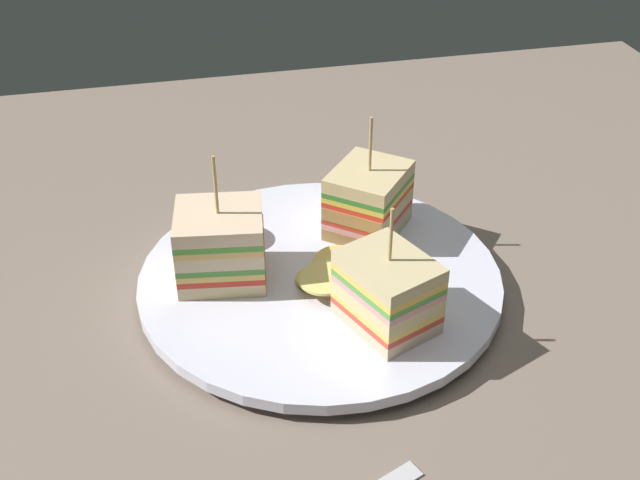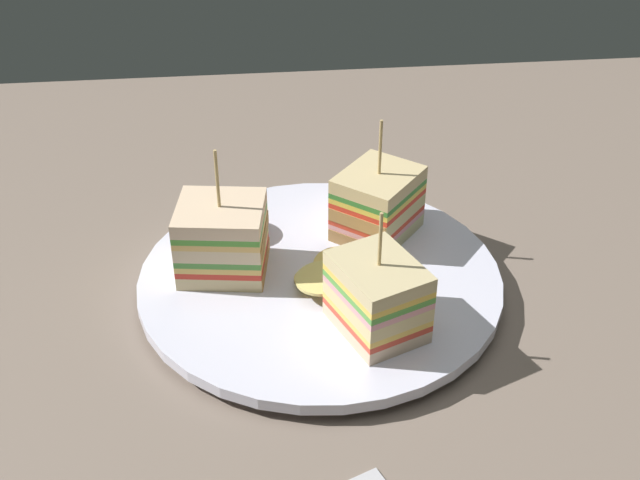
{
  "view_description": "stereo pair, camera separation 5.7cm",
  "coord_description": "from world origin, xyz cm",
  "px_view_note": "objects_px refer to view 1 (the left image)",
  "views": [
    {
      "loc": [
        -10.7,
        -46.4,
        36.84
      ],
      "look_at": [
        0.0,
        0.0,
        4.55
      ],
      "focal_mm": 45.27,
      "sensor_mm": 36.0,
      "label": 1
    },
    {
      "loc": [
        -5.03,
        -47.35,
        36.84
      ],
      "look_at": [
        0.0,
        0.0,
        4.55
      ],
      "focal_mm": 45.27,
      "sensor_mm": 36.0,
      "label": 2
    }
  ],
  "objects_px": {
    "sandwich_wedge_0": "(368,200)",
    "plate": "(320,280)",
    "sandwich_wedge_1": "(221,245)",
    "chip_pile": "(330,273)",
    "sandwich_wedge_2": "(387,292)"
  },
  "relations": [
    {
      "from": "chip_pile",
      "to": "plate",
      "type": "bearing_deg",
      "value": 114.44
    },
    {
      "from": "sandwich_wedge_2",
      "to": "chip_pile",
      "type": "bearing_deg",
      "value": 3.61
    },
    {
      "from": "sandwich_wedge_0",
      "to": "sandwich_wedge_2",
      "type": "relative_size",
      "value": 1.07
    },
    {
      "from": "sandwich_wedge_0",
      "to": "sandwich_wedge_1",
      "type": "xyz_separation_m",
      "value": [
        -0.12,
        -0.04,
        0.0
      ]
    },
    {
      "from": "sandwich_wedge_2",
      "to": "chip_pile",
      "type": "height_order",
      "value": "sandwich_wedge_2"
    },
    {
      "from": "sandwich_wedge_0",
      "to": "plate",
      "type": "bearing_deg",
      "value": -4.99
    },
    {
      "from": "sandwich_wedge_0",
      "to": "sandwich_wedge_2",
      "type": "bearing_deg",
      "value": 30.4
    },
    {
      "from": "sandwich_wedge_1",
      "to": "chip_pile",
      "type": "xyz_separation_m",
      "value": [
        0.07,
        -0.02,
        -0.02
      ]
    },
    {
      "from": "sandwich_wedge_0",
      "to": "sandwich_wedge_1",
      "type": "height_order",
      "value": "sandwich_wedge_1"
    },
    {
      "from": "plate",
      "to": "sandwich_wedge_0",
      "type": "distance_m",
      "value": 0.08
    },
    {
      "from": "sandwich_wedge_0",
      "to": "sandwich_wedge_1",
      "type": "distance_m",
      "value": 0.12
    },
    {
      "from": "sandwich_wedge_1",
      "to": "sandwich_wedge_2",
      "type": "height_order",
      "value": "sandwich_wedge_1"
    },
    {
      "from": "sandwich_wedge_2",
      "to": "chip_pile",
      "type": "xyz_separation_m",
      "value": [
        -0.03,
        0.05,
        -0.02
      ]
    },
    {
      "from": "sandwich_wedge_1",
      "to": "sandwich_wedge_2",
      "type": "relative_size",
      "value": 1.09
    },
    {
      "from": "chip_pile",
      "to": "sandwich_wedge_0",
      "type": "bearing_deg",
      "value": 53.7
    }
  ]
}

